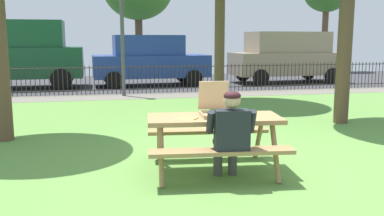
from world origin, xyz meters
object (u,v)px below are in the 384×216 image
at_px(lamp_post_walkway, 122,22).
at_px(parked_car_left, 150,60).
at_px(parked_car_far_left, 16,53).
at_px(pizza_box_open, 215,109).
at_px(parked_car_center, 287,56).
at_px(picnic_table_foreground, 214,129).
at_px(adult_at_table, 230,132).
at_px(pizza_slice_on_table, 189,118).

xyz_separation_m(lamp_post_walkway, parked_car_left, (1.16, 2.85, -1.32)).
distance_m(parked_car_far_left, parked_car_left, 4.88).
xyz_separation_m(pizza_box_open, parked_car_left, (0.26, 10.94, 0.15)).
xyz_separation_m(lamp_post_walkway, parked_car_center, (6.83, 2.85, -1.23)).
bearing_deg(picnic_table_foreground, adult_at_table, -81.65).
bearing_deg(picnic_table_foreground, parked_car_center, 61.53).
bearing_deg(pizza_slice_on_table, parked_car_left, 86.63).
height_order(pizza_box_open, adult_at_table, pizza_box_open).
bearing_deg(lamp_post_walkway, parked_car_far_left, 142.51).
height_order(parked_car_left, parked_car_center, parked_car_center).
xyz_separation_m(pizza_box_open, parked_car_far_left, (-4.61, 10.94, 0.45)).
bearing_deg(parked_car_center, parked_car_far_left, -180.00).
bearing_deg(parked_car_left, adult_at_table, -91.07).
height_order(picnic_table_foreground, parked_car_far_left, parked_car_far_left).
distance_m(pizza_slice_on_table, parked_car_center, 12.76).
xyz_separation_m(picnic_table_foreground, parked_car_left, (0.29, 11.00, 0.41)).
bearing_deg(pizza_slice_on_table, pizza_box_open, 19.56).
distance_m(picnic_table_foreground, parked_car_far_left, 11.94).
xyz_separation_m(picnic_table_foreground, adult_at_table, (0.07, -0.51, 0.06)).
bearing_deg(parked_car_center, parked_car_left, -179.98).
xyz_separation_m(pizza_slice_on_table, adult_at_table, (0.44, -0.43, -0.12)).
bearing_deg(parked_car_left, parked_car_center, 0.02).
bearing_deg(parked_car_left, parked_car_far_left, 179.98).
distance_m(picnic_table_foreground, adult_at_table, 0.52).
bearing_deg(pizza_box_open, parked_car_center, 61.52).
bearing_deg(adult_at_table, pizza_box_open, 94.55).
distance_m(lamp_post_walkway, parked_car_center, 7.50).
bearing_deg(parked_car_center, lamp_post_walkway, -157.35).
bearing_deg(parked_car_far_left, parked_car_center, 0.00).
bearing_deg(pizza_box_open, pizza_slice_on_table, -160.44).
bearing_deg(parked_car_left, lamp_post_walkway, -112.09).
relative_size(parked_car_far_left, parked_car_center, 1.01).
distance_m(pizza_box_open, parked_car_far_left, 11.88).
height_order(pizza_box_open, parked_car_center, parked_car_center).
height_order(pizza_slice_on_table, parked_car_far_left, parked_car_far_left).
height_order(picnic_table_foreground, parked_car_center, parked_car_center).
relative_size(pizza_slice_on_table, parked_car_far_left, 0.06).
bearing_deg(pizza_box_open, lamp_post_walkway, 96.32).
bearing_deg(parked_car_left, pizza_slice_on_table, -93.37).
xyz_separation_m(pizza_slice_on_table, parked_car_center, (6.33, 11.08, 0.32)).
height_order(pizza_slice_on_table, adult_at_table, adult_at_table).
bearing_deg(parked_car_left, picnic_table_foreground, -91.51).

